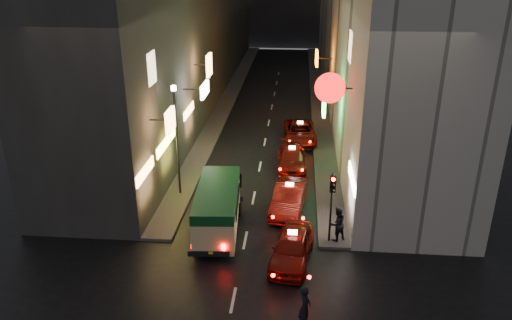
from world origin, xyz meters
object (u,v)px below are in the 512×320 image
(taxi_near, at_px, (292,245))
(pedestrian_crossing, at_px, (305,305))
(traffic_light, at_px, (332,194))
(lamp_post, at_px, (177,134))
(minibus, at_px, (218,205))

(taxi_near, bearing_deg, pedestrian_crossing, -82.77)
(traffic_light, distance_m, lamp_post, 9.42)
(minibus, distance_m, lamp_post, 5.21)
(traffic_light, bearing_deg, lamp_post, 151.09)
(minibus, relative_size, taxi_near, 1.05)
(taxi_near, xyz_separation_m, traffic_light, (1.73, 1.53, 1.87))
(pedestrian_crossing, bearing_deg, minibus, 43.02)
(minibus, distance_m, taxi_near, 4.38)
(taxi_near, bearing_deg, lamp_post, 136.86)
(lamp_post, bearing_deg, traffic_light, -28.91)
(traffic_light, relative_size, lamp_post, 0.56)
(pedestrian_crossing, relative_size, lamp_post, 0.33)
(lamp_post, bearing_deg, minibus, -53.71)
(traffic_light, xyz_separation_m, lamp_post, (-8.20, 4.53, 1.04))
(taxi_near, xyz_separation_m, pedestrian_crossing, (0.54, -4.26, 0.20))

